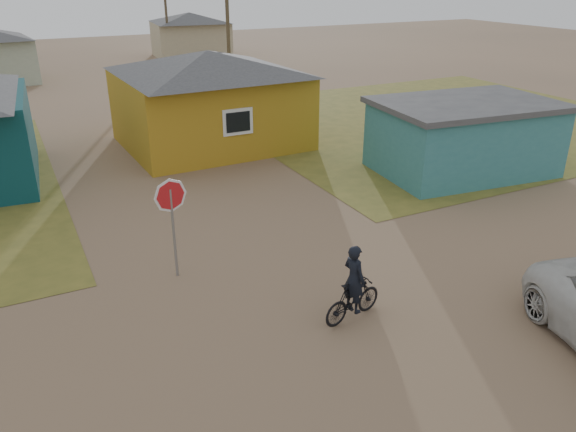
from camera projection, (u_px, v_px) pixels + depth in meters
name	position (u px, v px, depth m)	size (l,w,h in m)	color
ground	(329.00, 330.00, 11.66)	(120.00, 120.00, 0.00)	#85674C
grass_ne	(437.00, 119.00, 28.07)	(20.00, 18.00, 0.00)	olive
house_yellow	(210.00, 97.00, 23.32)	(7.72, 6.76, 3.90)	#AC801A
shed_turquoise	(463.00, 137.00, 20.37)	(6.71, 4.93, 2.60)	teal
house_beige_east	(190.00, 34.00, 47.72)	(6.95, 6.05, 3.60)	tan
utility_pole_near	(228.00, 24.00, 30.65)	(1.40, 0.20, 8.00)	brown
utility_pole_far	(166.00, 8.00, 44.13)	(1.40, 0.20, 8.00)	brown
stop_sign	(171.00, 206.00, 13.00)	(0.81, 0.21, 2.52)	gray
cyclist	(353.00, 293.00, 11.80)	(1.60, 0.73, 1.74)	black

